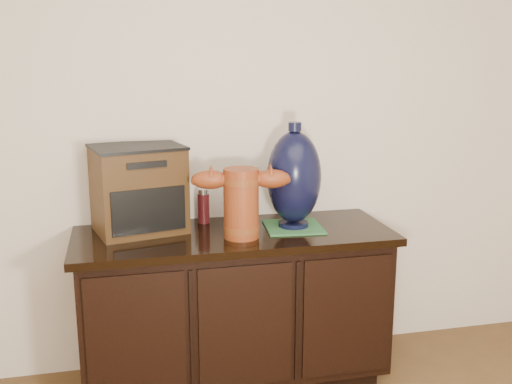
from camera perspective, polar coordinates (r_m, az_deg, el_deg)
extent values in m
plane|color=white|center=(2.92, -3.23, 7.99)|extent=(4.50, 0.00, 4.50)
cube|color=black|center=(3.05, -2.01, -16.78)|extent=(1.29, 0.45, 0.08)
cube|color=black|center=(2.89, -2.07, -10.57)|extent=(1.40, 0.50, 0.64)
cube|color=black|center=(2.77, -2.13, -4.16)|extent=(1.46, 0.56, 0.03)
cube|color=black|center=(2.61, -11.33, -13.50)|extent=(0.41, 0.01, 0.56)
cube|color=black|center=(2.66, -0.99, -12.73)|extent=(0.41, 0.01, 0.56)
cube|color=black|center=(2.79, 8.64, -11.65)|extent=(0.41, 0.01, 0.56)
cylinder|color=#8F3D1A|center=(2.64, -1.42, -1.10)|extent=(0.18, 0.18, 0.31)
cylinder|color=#4A1E0E|center=(2.67, -1.40, -3.48)|extent=(0.18, 0.18, 0.03)
cylinder|color=#4A1E0E|center=(2.62, -1.43, 1.11)|extent=(0.18, 0.18, 0.03)
ellipsoid|color=#8F3D1A|center=(2.62, -4.39, 1.18)|extent=(0.18, 0.10, 0.08)
ellipsoid|color=#8F3D1A|center=(2.63, 1.52, 1.27)|extent=(0.18, 0.10, 0.08)
cube|color=#3D250F|center=(2.79, -11.12, 0.18)|extent=(0.45, 0.39, 0.39)
cube|color=black|center=(2.65, -10.15, -1.78)|extent=(0.32, 0.08, 0.20)
cube|color=black|center=(2.75, -11.30, 4.22)|extent=(0.46, 0.40, 0.01)
cube|color=#306C3C|center=(2.83, 3.58, -3.33)|extent=(0.29, 0.29, 0.01)
cylinder|color=black|center=(2.83, 3.58, -3.05)|extent=(0.14, 0.14, 0.02)
ellipsoid|color=black|center=(2.78, 3.65, 1.41)|extent=(0.28, 0.28, 0.43)
cylinder|color=black|center=(2.74, 3.72, 6.23)|extent=(0.06, 0.06, 0.04)
cylinder|color=#601015|center=(2.90, -5.02, -1.55)|extent=(0.06, 0.06, 0.14)
cylinder|color=silver|center=(2.89, -5.05, 0.06)|extent=(0.05, 0.05, 0.02)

